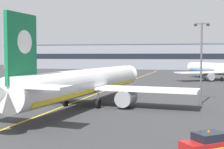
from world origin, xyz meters
name	(u,v)px	position (x,y,z in m)	size (l,w,h in m)	color
ground_plane	(56,115)	(0.00, 0.00, 0.00)	(400.00, 400.00, 0.00)	#353538
taxiway_centreline	(107,90)	(0.00, 30.00, 0.00)	(0.30, 180.00, 0.01)	yellow
airliner_foreground	(87,83)	(1.71, 8.19, 3.37)	(32.36, 41.40, 11.65)	white
apron_lamp_post	(201,62)	(18.32, 12.69, 6.45)	(2.24, 0.90, 12.31)	#515156
service_car_third	(209,144)	(17.13, -12.64, 0.77)	(4.44, 3.96, 1.79)	red
safety_cone_by_nose_gear	(116,92)	(3.02, 24.43, 0.26)	(0.44, 0.44, 0.55)	orange
terminal_building	(135,57)	(-7.98, 137.80, 6.86)	(152.21, 12.40, 13.70)	gray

